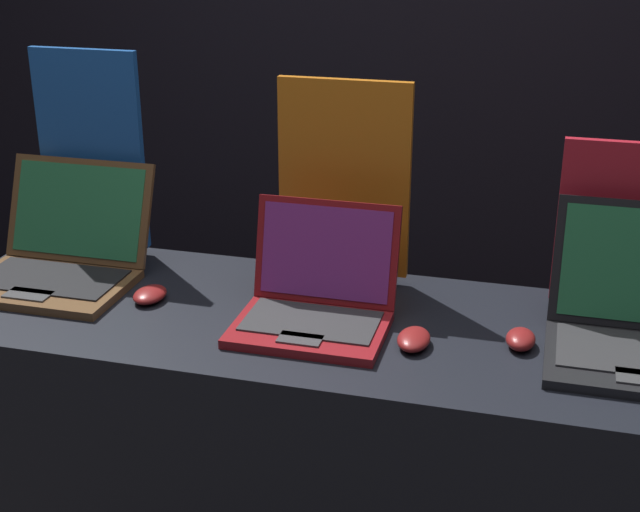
{
  "coord_description": "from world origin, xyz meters",
  "views": [
    {
      "loc": [
        0.45,
        -1.41,
        1.8
      ],
      "look_at": [
        -0.01,
        0.3,
        1.08
      ],
      "focal_mm": 50.0,
      "sensor_mm": 36.0,
      "label": 1
    }
  ],
  "objects_px": {
    "promo_stand_front": "(92,158)",
    "promo_stand_middle": "(344,187)",
    "laptop_front": "(60,255)",
    "laptop_middle": "(316,298)",
    "mouse_front": "(150,295)",
    "mouse_middle": "(414,339)",
    "mouse_back": "(521,339)"
  },
  "relations": [
    {
      "from": "promo_stand_front",
      "to": "promo_stand_middle",
      "type": "xyz_separation_m",
      "value": [
        0.66,
        -0.02,
        -0.02
      ]
    },
    {
      "from": "laptop_front",
      "to": "laptop_middle",
      "type": "height_order",
      "value": "laptop_front"
    },
    {
      "from": "laptop_middle",
      "to": "mouse_front",
      "type": "bearing_deg",
      "value": 178.31
    },
    {
      "from": "laptop_middle",
      "to": "promo_stand_middle",
      "type": "height_order",
      "value": "promo_stand_middle"
    },
    {
      "from": "mouse_middle",
      "to": "mouse_back",
      "type": "height_order",
      "value": "mouse_back"
    },
    {
      "from": "laptop_front",
      "to": "mouse_middle",
      "type": "xyz_separation_m",
      "value": [
        0.89,
        -0.13,
        -0.05
      ]
    },
    {
      "from": "promo_stand_front",
      "to": "mouse_middle",
      "type": "xyz_separation_m",
      "value": [
        0.89,
        -0.32,
        -0.24
      ]
    },
    {
      "from": "laptop_middle",
      "to": "promo_stand_middle",
      "type": "relative_size",
      "value": 0.67
    },
    {
      "from": "mouse_front",
      "to": "mouse_middle",
      "type": "height_order",
      "value": "mouse_middle"
    },
    {
      "from": "mouse_middle",
      "to": "mouse_back",
      "type": "relative_size",
      "value": 1.18
    },
    {
      "from": "mouse_front",
      "to": "promo_stand_front",
      "type": "xyz_separation_m",
      "value": [
        -0.26,
        0.26,
        0.24
      ]
    },
    {
      "from": "mouse_back",
      "to": "laptop_middle",
      "type": "bearing_deg",
      "value": 180.0
    },
    {
      "from": "laptop_middle",
      "to": "mouse_middle",
      "type": "relative_size",
      "value": 3.03
    },
    {
      "from": "promo_stand_middle",
      "to": "mouse_back",
      "type": "distance_m",
      "value": 0.55
    },
    {
      "from": "promo_stand_front",
      "to": "laptop_middle",
      "type": "height_order",
      "value": "promo_stand_front"
    },
    {
      "from": "promo_stand_front",
      "to": "laptop_middle",
      "type": "distance_m",
      "value": 0.74
    },
    {
      "from": "laptop_middle",
      "to": "mouse_middle",
      "type": "distance_m",
      "value": 0.23
    },
    {
      "from": "laptop_front",
      "to": "promo_stand_front",
      "type": "distance_m",
      "value": 0.27
    },
    {
      "from": "promo_stand_middle",
      "to": "mouse_back",
      "type": "relative_size",
      "value": 5.36
    },
    {
      "from": "mouse_front",
      "to": "mouse_back",
      "type": "relative_size",
      "value": 1.1
    },
    {
      "from": "mouse_front",
      "to": "laptop_front",
      "type": "bearing_deg",
      "value": 166.77
    },
    {
      "from": "mouse_front",
      "to": "promo_stand_front",
      "type": "relative_size",
      "value": 0.19
    },
    {
      "from": "laptop_front",
      "to": "mouse_back",
      "type": "bearing_deg",
      "value": -3.81
    },
    {
      "from": "promo_stand_middle",
      "to": "mouse_middle",
      "type": "bearing_deg",
      "value": -53.44
    },
    {
      "from": "laptop_front",
      "to": "promo_stand_front",
      "type": "bearing_deg",
      "value": 90.0
    },
    {
      "from": "laptop_front",
      "to": "promo_stand_middle",
      "type": "height_order",
      "value": "promo_stand_middle"
    },
    {
      "from": "laptop_front",
      "to": "mouse_back",
      "type": "relative_size",
      "value": 4.18
    },
    {
      "from": "promo_stand_front",
      "to": "promo_stand_middle",
      "type": "relative_size",
      "value": 1.08
    },
    {
      "from": "promo_stand_front",
      "to": "promo_stand_middle",
      "type": "height_order",
      "value": "promo_stand_front"
    },
    {
      "from": "mouse_middle",
      "to": "mouse_back",
      "type": "distance_m",
      "value": 0.22
    },
    {
      "from": "promo_stand_middle",
      "to": "laptop_front",
      "type": "bearing_deg",
      "value": -165.22
    },
    {
      "from": "promo_stand_front",
      "to": "laptop_middle",
      "type": "xyz_separation_m",
      "value": [
        0.66,
        -0.27,
        -0.19
      ]
    }
  ]
}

